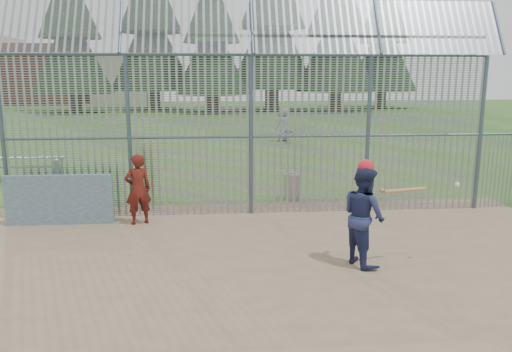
{
  "coord_description": "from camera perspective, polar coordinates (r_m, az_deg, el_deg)",
  "views": [
    {
      "loc": [
        -0.92,
        -8.9,
        3.53
      ],
      "look_at": [
        0.0,
        2.0,
        1.3
      ],
      "focal_mm": 35.0,
      "sensor_mm": 36.0,
      "label": 1
    }
  ],
  "objects": [
    {
      "name": "ground",
      "position": [
        9.62,
        1.02,
        -10.01
      ],
      "size": [
        120.0,
        120.0,
        0.0
      ],
      "primitive_type": "plane",
      "color": "#2D511E",
      "rests_on": "ground"
    },
    {
      "name": "dirt_infield",
      "position": [
        9.15,
        1.34,
        -11.1
      ],
      "size": [
        14.0,
        10.0,
        0.02
      ],
      "primitive_type": "cube",
      "color": "#756047",
      "rests_on": "ground"
    },
    {
      "name": "dugout_wall",
      "position": [
        12.7,
        -21.55,
        -2.55
      ],
      "size": [
        2.5,
        0.12,
        1.2
      ],
      "primitive_type": "cube",
      "color": "#38566B",
      "rests_on": "dirt_infield"
    },
    {
      "name": "batter",
      "position": [
        9.5,
        12.2,
        -4.46
      ],
      "size": [
        0.95,
        1.08,
        1.87
      ],
      "primitive_type": "imported",
      "rotation": [
        0.0,
        0.0,
        1.89
      ],
      "color": "navy",
      "rests_on": "dirt_infield"
    },
    {
      "name": "onlooker",
      "position": [
        12.13,
        -13.34,
        -1.47
      ],
      "size": [
        0.72,
        0.6,
        1.69
      ],
      "primitive_type": "imported",
      "rotation": [
        0.0,
        0.0,
        3.5
      ],
      "color": "maroon",
      "rests_on": "dirt_infield"
    },
    {
      "name": "bg_kid_standing",
      "position": [
        26.96,
        3.15,
        5.92
      ],
      "size": [
        1.06,
        0.97,
        1.81
      ],
      "primitive_type": "imported",
      "rotation": [
        0.0,
        0.0,
        3.73
      ],
      "color": "slate",
      "rests_on": "ground"
    },
    {
      "name": "bg_kid_seated",
      "position": [
        26.03,
        3.7,
        4.73
      ],
      "size": [
        0.58,
        0.46,
        0.92
      ],
      "primitive_type": "imported",
      "rotation": [
        0.0,
        0.0,
        2.64
      ],
      "color": "slate",
      "rests_on": "ground"
    },
    {
      "name": "batting_gear",
      "position": [
        9.32,
        13.2,
        0.57
      ],
      "size": [
        1.85,
        0.42,
        0.6
      ],
      "color": "red",
      "rests_on": "ground"
    },
    {
      "name": "trash_can",
      "position": [
        14.34,
        4.2,
        -1.2
      ],
      "size": [
        0.56,
        0.56,
        0.82
      ],
      "color": "#95979D",
      "rests_on": "ground"
    },
    {
      "name": "bleacher",
      "position": [
        18.82,
        -25.72,
        0.83
      ],
      "size": [
        3.0,
        0.95,
        0.72
      ],
      "color": "slate",
      "rests_on": "ground"
    },
    {
      "name": "backstop_fence",
      "position": [
        12.68,
        7.67,
        6.13
      ],
      "size": [
        20.09,
        0.81,
        5.3
      ],
      "color": "#47566B",
      "rests_on": "ground"
    },
    {
      "name": "distant_buildings",
      "position": [
        69.07,
        -24.07,
        10.61
      ],
      "size": [
        26.5,
        10.5,
        8.0
      ],
      "color": "brown",
      "rests_on": "ground"
    }
  ]
}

